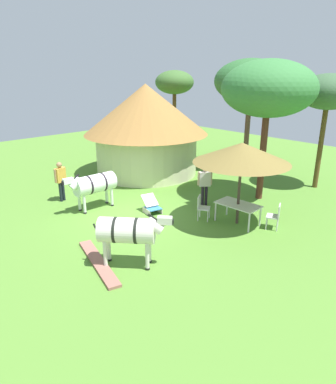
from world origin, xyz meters
name	(u,v)px	position (x,y,z in m)	size (l,w,h in m)	color
ground_plane	(133,214)	(0.00, 0.00, 0.00)	(36.00, 36.00, 0.00)	#51812E
thatched_hut	(146,126)	(-3.98, 4.03, 2.50)	(6.33, 6.33, 4.56)	beige
shade_umbrella	(242,153)	(3.21, 2.23, 2.58)	(3.31, 3.31, 2.93)	#43322B
patio_dining_table	(238,206)	(3.21, 2.23, 0.66)	(1.56, 0.91, 0.74)	silver
patio_chair_near_lawn	(202,206)	(2.10, 1.55, 0.52)	(0.59, 0.59, 0.90)	silver
patio_chair_near_hut	(276,215)	(4.38, 2.79, 0.52)	(0.57, 0.58, 0.90)	silver
guest_beside_umbrella	(205,182)	(1.22, 2.70, 0.99)	(0.44, 0.48, 1.65)	black
standing_watcher	(61,178)	(-3.18, -1.26, 1.00)	(0.32, 0.58, 1.67)	black
striped_lounge_chair	(152,206)	(0.35, 0.64, 0.26)	(0.90, 0.70, 0.64)	teal
zebra_nearest_camera	(94,184)	(-1.49, -0.73, 1.01)	(0.77, 2.30, 1.55)	silver
zebra_by_umbrella	(129,231)	(2.86, -2.33, 1.06)	(1.81, 1.68, 1.60)	silver
acacia_tree_behind_hut	(269,89)	(2.28, 5.05, 4.51)	(3.68, 3.68, 5.63)	#552C1F
acacia_tree_left_background	(328,93)	(3.25, 8.24, 4.27)	(2.55, 2.55, 5.08)	brown
acacia_tree_far_lawn	(174,83)	(-6.62, 8.61, 4.38)	(2.43, 2.43, 5.17)	brown
acacia_tree_right_background	(251,82)	(-1.00, 8.65, 4.62)	(3.77, 3.77, 5.77)	brown
brick_patio_kerb	(98,262)	(2.18, -2.94, 0.04)	(2.80, 0.36, 0.08)	#985F51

